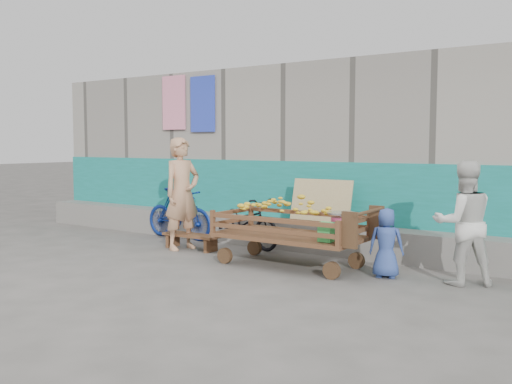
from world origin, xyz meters
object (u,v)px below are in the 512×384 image
Objects in this scene: vendor_man at (182,194)px; child at (386,243)px; bicycle_blue at (179,214)px; banana_cart at (287,220)px; bicycle_dark at (245,222)px; bench at (191,238)px; woman at (464,223)px.

child is (3.42, -0.02, -0.45)m from vendor_man.
child is at bearing -98.44° from bicycle_blue.
banana_cart reaches higher than child.
vendor_man reaches higher than bicycle_dark.
bicycle_blue is at bearing 104.03° from bicycle_dark.
bicycle_blue is at bearing -25.53° from child.
child is 0.59× the size of bicycle_blue.
child is 2.81m from bicycle_dark.
bench is 0.64× the size of bicycle_dark.
bicycle_blue is (-0.73, 0.73, -0.44)m from vendor_man.
woman is (2.28, 0.30, 0.11)m from banana_cart.
child is at bearing -78.92° from vendor_man.
bicycle_dark is 1.45m from bicycle_blue.
woman reaches higher than bicycle_blue.
banana_cart is at bearing -25.68° from woman.
bench is 0.67× the size of woman.
child is at bearing -21.13° from woman.
banana_cart is 1.41× the size of bicycle_dark.
child is (-0.88, -0.19, -0.30)m from woman.
child is at bearing 4.62° from banana_cart.
banana_cart is 2.05m from vendor_man.
woman is at bearing 176.74° from child.
woman is 0.95m from child.
bicycle_dark is at bearing 48.85° from bench.
bicycle_blue reaches higher than child.
banana_cart reaches higher than bench.
woman is at bearing -84.74° from bicycle_dark.
woman is at bearing -76.33° from vendor_man.
bench is 3.30m from child.
woman is at bearing -94.56° from bicycle_blue.
bicycle_blue is at bearing 162.79° from banana_cart.
bicycle_dark is at bearing 146.95° from banana_cart.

